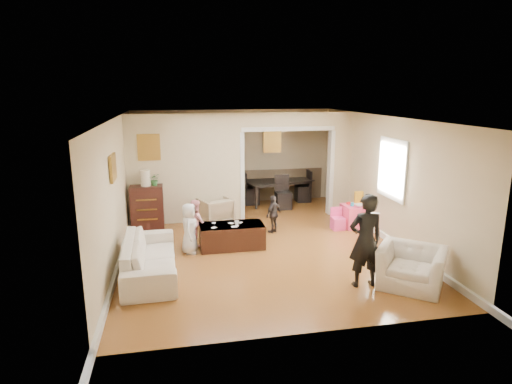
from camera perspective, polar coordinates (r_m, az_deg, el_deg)
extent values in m
plane|color=#AD662C|center=(9.07, 0.24, -6.75)|extent=(7.00, 7.00, 0.00)
cube|color=beige|center=(10.32, -9.25, 3.03)|extent=(2.75, 0.18, 2.60)
cube|color=beige|center=(11.12, 11.03, 3.70)|extent=(0.55, 0.18, 2.60)
cube|color=beige|center=(10.55, 4.26, 9.55)|extent=(2.22, 0.18, 0.35)
cube|color=white|center=(9.22, 17.66, 2.93)|extent=(0.03, 0.95, 1.10)
cube|color=brown|center=(10.15, -14.03, 5.78)|extent=(0.45, 0.03, 0.55)
cube|color=brown|center=(7.93, -18.44, 3.08)|extent=(0.03, 0.55, 0.40)
cube|color=brown|center=(12.20, 2.16, 6.68)|extent=(0.45, 0.03, 0.55)
imported|color=#F1E3D0|center=(7.72, -13.90, -8.33)|extent=(0.91, 2.21, 0.64)
imported|color=tan|center=(10.22, -5.40, -2.54)|extent=(0.91, 0.92, 0.66)
imported|color=#F1E3D0|center=(7.50, 19.89, -9.36)|extent=(1.34, 1.32, 0.66)
cube|color=#361410|center=(10.17, -14.23, -1.97)|extent=(0.73, 0.41, 1.00)
cylinder|color=beige|center=(10.02, -14.45, 1.79)|extent=(0.22, 0.22, 0.36)
imported|color=#32692E|center=(10.01, -13.30, 1.63)|extent=(0.25, 0.22, 0.28)
cube|color=#3D1D13|center=(8.77, -3.24, -5.82)|extent=(1.29, 0.66, 0.48)
imported|color=silver|center=(8.65, -2.56, -4.11)|extent=(0.09, 0.09, 0.09)
cube|color=#F94171|center=(10.28, 12.97, -3.13)|extent=(0.56, 0.56, 0.52)
cube|color=yellow|center=(10.31, 13.47, -0.74)|extent=(0.20, 0.08, 0.30)
cylinder|color=teal|center=(10.12, 12.65, -1.61)|extent=(0.08, 0.08, 0.08)
cube|color=red|center=(10.26, 12.17, -1.46)|extent=(0.10, 0.09, 0.05)
imported|color=silver|center=(10.12, 13.58, -1.73)|extent=(0.23, 0.23, 0.05)
imported|color=black|center=(12.17, 2.86, 0.09)|extent=(2.05, 1.44, 0.65)
imported|color=black|center=(7.14, 14.32, -6.27)|extent=(0.57, 0.38, 1.55)
imported|color=silver|center=(8.48, -8.84, -4.79)|extent=(0.39, 0.54, 1.00)
imported|color=pink|center=(8.92, -7.99, -4.01)|extent=(0.50, 0.56, 0.95)
imported|color=black|center=(9.60, 2.35, -2.93)|extent=(0.52, 0.48, 0.85)
cube|color=white|center=(8.82, -5.62, -4.09)|extent=(0.09, 0.10, 0.00)
cube|color=white|center=(8.52, -5.63, -4.73)|extent=(0.13, 0.12, 0.00)
cube|color=white|center=(8.61, -2.53, -4.48)|extent=(0.07, 0.08, 0.00)
cube|color=white|center=(8.56, -2.89, -4.61)|extent=(0.12, 0.10, 0.00)
cube|color=white|center=(8.81, -2.07, -4.07)|extent=(0.10, 0.09, 0.00)
cube|color=white|center=(8.77, -3.33, -4.16)|extent=(0.13, 0.13, 0.00)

